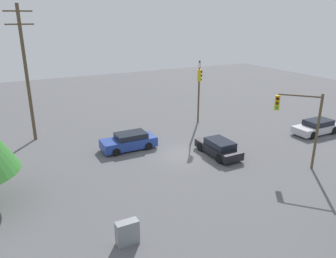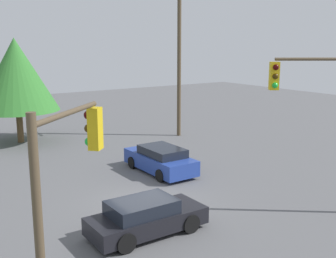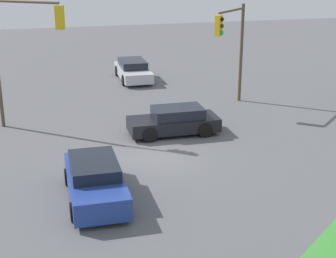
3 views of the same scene
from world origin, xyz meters
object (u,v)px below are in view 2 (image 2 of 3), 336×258
sedan_blue (160,160)px  sedan_dark (146,217)px  traffic_signal_cross (329,106)px  traffic_signal_main (66,185)px

sedan_blue → sedan_dark: bearing=-127.4°
sedan_blue → traffic_signal_cross: 9.30m
traffic_signal_main → traffic_signal_cross: bearing=-35.7°
sedan_blue → traffic_signal_main: bearing=-132.2°
sedan_dark → traffic_signal_main: size_ratio=0.77×
traffic_signal_cross → sedan_dark: bearing=13.8°
traffic_signal_main → traffic_signal_cross: size_ratio=0.87×
sedan_dark → traffic_signal_cross: size_ratio=0.67×
traffic_signal_main → traffic_signal_cross: 11.11m
sedan_blue → traffic_signal_main: 13.31m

